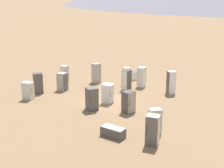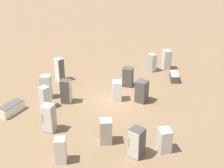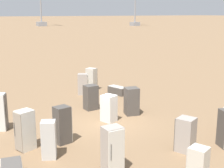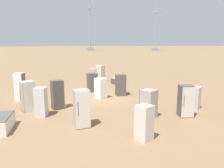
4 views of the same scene
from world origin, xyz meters
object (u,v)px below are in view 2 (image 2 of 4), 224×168
Objects in this scene: discarded_fridge_3 at (166,60)px; discarded_fridge_14 at (61,150)px; discarded_fridge_6 at (128,77)px; discarded_fridge_11 at (106,131)px; discarded_fridge_12 at (60,70)px; discarded_fridge_0 at (49,118)px; discarded_fridge_8 at (66,91)px; discarded_fridge_7 at (174,77)px; discarded_fridge_13 at (142,91)px; discarded_fridge_15 at (137,143)px; discarded_fridge_9 at (164,140)px; discarded_fridge_4 at (117,91)px; discarded_fridge_1 at (152,62)px; discarded_fridge_5 at (11,109)px; discarded_fridge_10 at (45,97)px; discarded_fridge_2 at (46,87)px.

discarded_fridge_14 is (-14.45, 2.79, -0.13)m from discarded_fridge_3.
discarded_fridge_11 is at bearing -86.68° from discarded_fridge_6.
discarded_fridge_0 is at bearing 47.24° from discarded_fridge_12.
discarded_fridge_7 is at bearing 122.46° from discarded_fridge_8.
discarded_fridge_8 is 1.08× the size of discarded_fridge_13.
discarded_fridge_15 is (-10.45, 0.26, 0.57)m from discarded_fridge_7.
discarded_fridge_12 is (3.12, 2.23, 0.09)m from discarded_fridge_8.
discarded_fridge_8 reaches higher than discarded_fridge_11.
discarded_fridge_6 is 5.67m from discarded_fridge_12.
discarded_fridge_3 is at bearing 66.89° from discarded_fridge_9.
discarded_fridge_11 is (-12.01, 1.16, -0.11)m from discarded_fridge_3.
discarded_fridge_4 is at bearing 99.90° from discarded_fridge_9.
discarded_fridge_13 is (5.05, 2.67, 0.12)m from discarded_fridge_9.
discarded_fridge_1 reaches higher than discarded_fridge_7.
discarded_fridge_11 is at bearing 60.43° from discarded_fridge_7.
discarded_fridge_15 is (-6.00, -1.34, 0.05)m from discarded_fridge_13.
discarded_fridge_14 is at bearing -20.84° from discarded_fridge_5.
discarded_fridge_10 is 6.88m from discarded_fridge_13.
discarded_fridge_9 is 0.87× the size of discarded_fridge_10.
discarded_fridge_4 is (-6.97, 2.25, -0.12)m from discarded_fridge_3.
discarded_fridge_0 is 1.04× the size of discarded_fridge_8.
discarded_fridge_2 is 9.09m from discarded_fridge_15.
discarded_fridge_10 is 0.83× the size of discarded_fridge_12.
discarded_fridge_8 is (-4.09, 3.36, 0.11)m from discarded_fridge_6.
discarded_fridge_10 is at bearing 47.73° from discarded_fridge_5.
discarded_fridge_2 is at bearing 76.61° from discarded_fridge_5.
discarded_fridge_14 reaches higher than discarded_fridge_9.
discarded_fridge_12 is (2.98, 0.53, 0.07)m from discarded_fridge_2.
discarded_fridge_12 is at bearing -156.04° from discarded_fridge_8.
discarded_fridge_1 is 0.89× the size of discarded_fridge_8.
discarded_fridge_4 is 3.66m from discarded_fridge_8.
discarded_fridge_9 is at bearing -48.73° from discarded_fridge_13.
discarded_fridge_3 is at bearing 57.08° from discarded_fridge_14.
discarded_fridge_7 is 12.94m from discarded_fridge_14.
discarded_fridge_10 is at bearing -2.24° from discarded_fridge_1.
discarded_fridge_14 is at bearing 130.35° from discarded_fridge_0.
discarded_fridge_6 is 0.95× the size of discarded_fridge_13.
discarded_fridge_6 reaches higher than discarded_fridge_9.
discarded_fridge_3 is 1.12× the size of discarded_fridge_6.
discarded_fridge_2 reaches higher than discarded_fridge_14.
discarded_fridge_15 reaches higher than discarded_fridge_1.
discarded_fridge_8 is 1.19× the size of discarded_fridge_14.
discarded_fridge_0 reaches higher than discarded_fridge_5.
discarded_fridge_11 reaches higher than discarded_fridge_14.
discarded_fridge_12 is at bearing 142.69° from discarded_fridge_4.
discarded_fridge_8 reaches higher than discarded_fridge_4.
discarded_fridge_8 is (-0.14, -1.70, -0.02)m from discarded_fridge_2.
discarded_fridge_9 is 8.97m from discarded_fridge_10.
discarded_fridge_12 reaches higher than discarded_fridge_9.
discarded_fridge_8 reaches higher than discarded_fridge_3.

